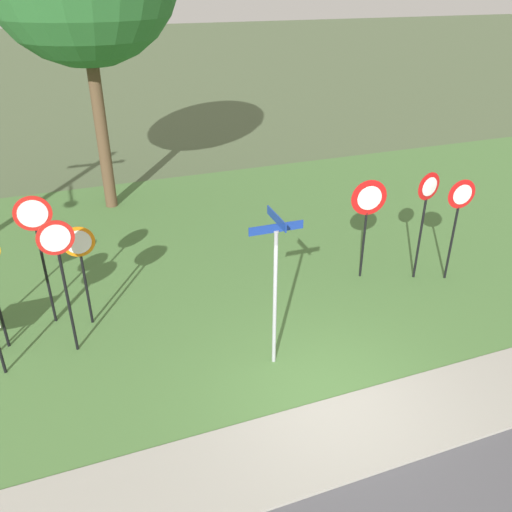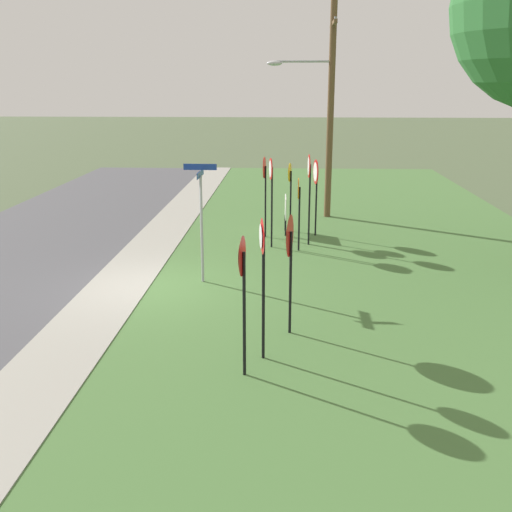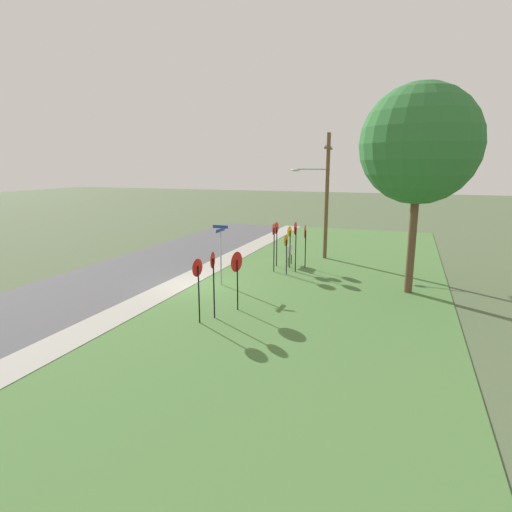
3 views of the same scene
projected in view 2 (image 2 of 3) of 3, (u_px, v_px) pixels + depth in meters
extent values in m
plane|color=#4C5B3D|center=(149.00, 289.00, 14.81)|extent=(160.00, 160.00, 0.00)
cube|color=#99968C|center=(118.00, 287.00, 14.84)|extent=(44.00, 1.60, 0.06)
cube|color=#477038|center=(392.00, 292.00, 14.51)|extent=(44.00, 12.00, 0.04)
cylinder|color=black|center=(299.00, 219.00, 17.82)|extent=(0.06, 0.06, 1.95)
cylinder|color=orange|center=(298.00, 189.00, 17.56)|extent=(0.63, 0.03, 0.63)
cylinder|color=white|center=(298.00, 189.00, 17.56)|extent=(0.49, 0.01, 0.49)
cylinder|color=black|center=(309.00, 205.00, 18.41)|extent=(0.06, 0.06, 2.53)
cylinder|color=red|center=(309.00, 166.00, 18.07)|extent=(0.70, 0.06, 0.70)
cylinder|color=white|center=(308.00, 166.00, 18.07)|extent=(0.55, 0.03, 0.55)
cylinder|color=black|center=(272.00, 208.00, 18.12)|extent=(0.06, 0.06, 2.48)
cylinder|color=red|center=(271.00, 169.00, 17.79)|extent=(0.64, 0.13, 0.65)
cylinder|color=white|center=(270.00, 169.00, 17.79)|extent=(0.50, 0.09, 0.50)
cylinder|color=black|center=(291.00, 205.00, 19.34)|extent=(0.06, 0.06, 2.19)
cylinder|color=gold|center=(290.00, 172.00, 19.05)|extent=(0.60, 0.11, 0.60)
cylinder|color=white|center=(289.00, 172.00, 19.05)|extent=(0.47, 0.08, 0.47)
cylinder|color=black|center=(316.00, 203.00, 19.59)|extent=(0.06, 0.06, 2.19)
cylinder|color=red|center=(316.00, 172.00, 19.31)|extent=(0.79, 0.14, 0.79)
cylinder|color=white|center=(315.00, 172.00, 19.31)|extent=(0.61, 0.10, 0.62)
cylinder|color=black|center=(265.00, 202.00, 19.39)|extent=(0.06, 0.06, 2.34)
cylinder|color=red|center=(264.00, 168.00, 19.08)|extent=(0.69, 0.07, 0.69)
cylinder|color=white|center=(264.00, 168.00, 19.08)|extent=(0.53, 0.05, 0.53)
cylinder|color=black|center=(263.00, 297.00, 10.66)|extent=(0.06, 0.06, 2.39)
cone|color=red|center=(261.00, 236.00, 10.35)|extent=(0.64, 0.13, 0.64)
cone|color=white|center=(260.00, 236.00, 10.35)|extent=(0.43, 0.08, 0.44)
cylinder|color=black|center=(244.00, 315.00, 10.05)|extent=(0.06, 0.06, 2.22)
cone|color=red|center=(241.00, 256.00, 9.76)|extent=(0.68, 0.10, 0.68)
cone|color=silver|center=(240.00, 256.00, 9.76)|extent=(0.46, 0.06, 0.46)
cylinder|color=black|center=(290.00, 283.00, 11.81)|extent=(0.06, 0.06, 2.12)
cone|color=red|center=(289.00, 236.00, 11.54)|extent=(0.83, 0.18, 0.84)
cone|color=silver|center=(288.00, 236.00, 11.54)|extent=(0.56, 0.12, 0.57)
cylinder|color=#9EA0A8|center=(202.00, 230.00, 14.88)|extent=(0.07, 0.07, 2.69)
cylinder|color=#9EA0A8|center=(200.00, 176.00, 14.50)|extent=(0.09, 0.09, 0.03)
cube|color=navy|center=(200.00, 174.00, 14.48)|extent=(0.96, 0.04, 0.15)
cube|color=navy|center=(200.00, 167.00, 14.43)|extent=(0.03, 0.82, 0.15)
cylinder|color=brown|center=(331.00, 111.00, 21.66)|extent=(0.24, 0.24, 7.85)
cube|color=brown|center=(334.00, 24.00, 20.83)|extent=(2.10, 0.12, 0.12)
cylinder|color=gray|center=(332.00, 23.00, 21.61)|extent=(0.09, 0.09, 0.10)
cylinder|color=gray|center=(335.00, 18.00, 19.98)|extent=(0.09, 0.09, 0.10)
cylinder|color=#9EA0A8|center=(303.00, 61.00, 21.23)|extent=(0.08, 2.06, 0.08)
ellipsoid|color=#B7B7BC|center=(274.00, 63.00, 21.30)|extent=(0.40, 0.56, 0.18)
cylinder|color=black|center=(285.00, 223.00, 20.50)|extent=(0.05, 0.05, 0.55)
cylinder|color=black|center=(286.00, 228.00, 19.76)|extent=(0.05, 0.05, 0.55)
cube|color=white|center=(286.00, 207.00, 19.96)|extent=(1.10, 0.05, 0.70)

